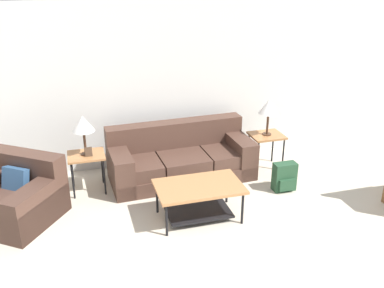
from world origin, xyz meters
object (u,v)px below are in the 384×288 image
couch (181,159)px  coffee_table (199,194)px  side_table_right (267,138)px  table_lamp_right (269,107)px  backpack (285,177)px  side_table_left (86,159)px  table_lamp_left (83,124)px  armchair (14,198)px

couch → coffee_table: size_ratio=2.00×
couch → side_table_right: couch is taller
couch → table_lamp_right: (1.40, -0.05, 0.73)m
table_lamp_right → backpack: bearing=-94.3°
side_table_left → table_lamp_right: size_ratio=1.00×
side_table_right → table_lamp_left: bearing=180.0°
side_table_right → couch: bearing=177.9°
side_table_left → table_lamp_left: 0.52m
couch → table_lamp_right: table_lamp_right is taller
armchair → backpack: 3.69m
side_table_right → backpack: 0.83m
couch → side_table_right: size_ratio=3.84×
coffee_table → side_table_right: 1.88m
armchair → backpack: (3.68, -0.28, -0.08)m
backpack → table_lamp_left: bearing=164.1°
side_table_left → table_lamp_left: size_ratio=1.00×
couch → backpack: couch is taller
coffee_table → table_lamp_left: size_ratio=1.91×
coffee_table → table_lamp_right: (1.47, 1.15, 0.67)m
coffee_table → table_lamp_left: bearing=138.8°
couch → backpack: size_ratio=5.18×
table_lamp_right → side_table_right: bearing=180.0°
side_table_left → backpack: (2.73, -0.78, -0.30)m
table_lamp_right → coffee_table: bearing=-141.9°
armchair → side_table_right: 3.78m
couch → coffee_table: (-0.07, -1.20, 0.05)m
side_table_right → side_table_left: bearing=180.0°
side_table_left → armchair: bearing=-152.6°
table_lamp_right → table_lamp_left: bearing=180.0°
coffee_table → side_table_right: (1.47, 1.15, 0.16)m
backpack → couch: bearing=148.3°
table_lamp_left → table_lamp_right: 2.79m
side_table_left → table_lamp_left: table_lamp_left is taller
side_table_right → backpack: side_table_right is taller
couch → side_table_right: 1.41m
couch → table_lamp_left: size_ratio=3.82×
armchair → table_lamp_right: bearing=7.5°
armchair → table_lamp_right: 3.85m
couch → side_table_right: (1.40, -0.05, 0.21)m
table_lamp_left → table_lamp_right: (2.79, 0.00, 0.00)m
couch → backpack: 1.58m
armchair → coffee_table: bearing=-16.2°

